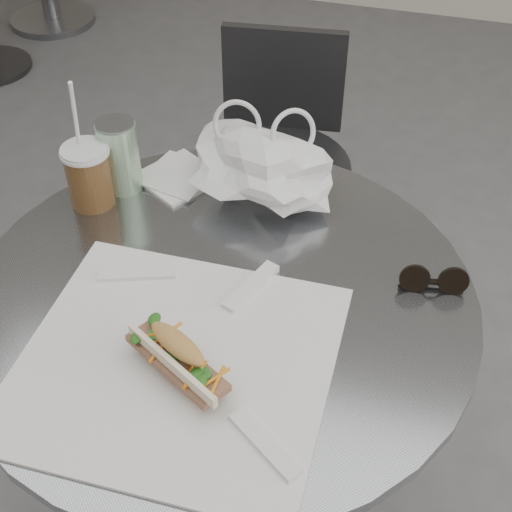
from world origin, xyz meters
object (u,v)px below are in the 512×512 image
(chair_far, at_px, (273,200))
(sunglasses, at_px, (433,281))
(banh_mi, at_px, (177,358))
(cafe_table, at_px, (225,403))
(iced_coffee, at_px, (89,175))
(drink_can, at_px, (119,156))

(chair_far, height_order, sunglasses, sunglasses)
(banh_mi, relative_size, sunglasses, 2.00)
(cafe_table, distance_m, iced_coffee, 0.45)
(banh_mi, xyz_separation_m, drink_can, (-0.24, 0.36, 0.03))
(chair_far, relative_size, drink_can, 5.76)
(cafe_table, distance_m, chair_far, 0.76)
(sunglasses, relative_size, drink_can, 0.80)
(chair_far, distance_m, drink_can, 0.73)
(banh_mi, distance_m, sunglasses, 0.40)
(banh_mi, bearing_deg, iced_coffee, 161.14)
(chair_far, xyz_separation_m, sunglasses, (0.41, -0.65, 0.42))
(iced_coffee, xyz_separation_m, sunglasses, (0.57, -0.05, -0.04))
(iced_coffee, distance_m, sunglasses, 0.58)
(chair_far, distance_m, sunglasses, 0.88)
(cafe_table, xyz_separation_m, sunglasses, (0.30, 0.09, 0.29))
(cafe_table, xyz_separation_m, drink_can, (-0.24, 0.20, 0.34))
(cafe_table, bearing_deg, sunglasses, 17.45)
(drink_can, bearing_deg, banh_mi, -56.43)
(cafe_table, relative_size, iced_coffee, 3.25)
(cafe_table, distance_m, banh_mi, 0.35)
(banh_mi, xyz_separation_m, sunglasses, (0.30, 0.25, -0.02))
(chair_far, relative_size, banh_mi, 3.62)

